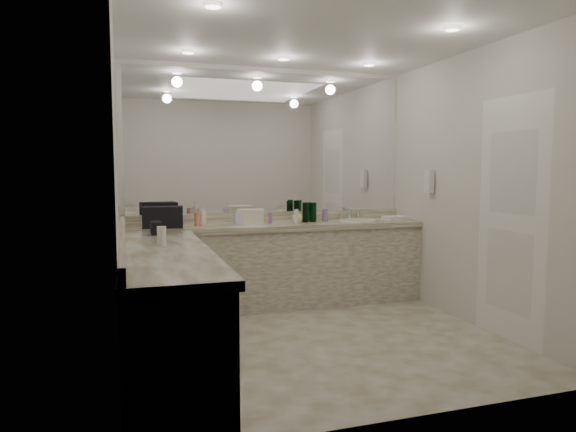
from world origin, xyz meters
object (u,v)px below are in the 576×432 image
object	(u,v)px
black_toiletry_bag	(163,216)
soap_bottle_b	(238,216)
soap_bottle_a	(202,215)
soap_bottle_c	(297,216)
hand_towel	(395,218)
wall_phone	(429,181)
sink	(357,221)
cream_cosmetic_case	(250,216)

from	to	relation	value
black_toiletry_bag	soap_bottle_b	distance (m)	0.78
soap_bottle_a	soap_bottle_c	xyz separation A→B (m)	(1.03, -0.04, -0.03)
soap_bottle_b	soap_bottle_c	world-z (taller)	soap_bottle_b
hand_towel	soap_bottle_c	distance (m)	1.17
wall_phone	black_toiletry_bag	distance (m)	2.81
wall_phone	hand_towel	distance (m)	0.63
sink	cream_cosmetic_case	xyz separation A→B (m)	(-1.24, 0.02, 0.09)
sink	hand_towel	distance (m)	0.45
sink	cream_cosmetic_case	world-z (taller)	cream_cosmetic_case
black_toiletry_bag	soap_bottle_c	distance (m)	1.43
sink	wall_phone	world-z (taller)	wall_phone
cream_cosmetic_case	soap_bottle_c	distance (m)	0.52
wall_phone	hand_towel	size ratio (longest dim) A/B	0.90
cream_cosmetic_case	soap_bottle_b	xyz separation A→B (m)	(-0.13, -0.03, 0.01)
sink	soap_bottle_a	xyz separation A→B (m)	(-1.75, 0.03, 0.11)
soap_bottle_b	soap_bottle_c	bearing A→B (deg)	0.16
cream_cosmetic_case	soap_bottle_c	xyz separation A→B (m)	(0.52, -0.03, -0.01)
cream_cosmetic_case	soap_bottle_a	distance (m)	0.51
hand_towel	soap_bottle_b	world-z (taller)	soap_bottle_b
soap_bottle_a	wall_phone	bearing A→B (deg)	-12.70
black_toiletry_bag	soap_bottle_c	xyz separation A→B (m)	(1.43, 0.04, -0.04)
soap_bottle_c	sink	bearing A→B (deg)	0.56
black_toiletry_bag	soap_bottle_a	size ratio (longest dim) A/B	1.86
hand_towel	soap_bottle_b	xyz separation A→B (m)	(-1.82, 0.05, 0.07)
black_toiletry_bag	wall_phone	bearing A→B (deg)	-9.26
hand_towel	soap_bottle_a	world-z (taller)	soap_bottle_a
black_toiletry_bag	soap_bottle_b	xyz separation A→B (m)	(0.78, 0.04, -0.02)
hand_towel	soap_bottle_a	xyz separation A→B (m)	(-2.20, 0.09, 0.08)
sink	cream_cosmetic_case	distance (m)	1.24
soap_bottle_b	soap_bottle_c	distance (m)	0.65
black_toiletry_bag	soap_bottle_b	world-z (taller)	black_toiletry_bag
sink	soap_bottle_a	size ratio (longest dim) A/B	2.11
wall_phone	hand_towel	bearing A→B (deg)	109.47
cream_cosmetic_case	hand_towel	size ratio (longest dim) A/B	1.07
sink	soap_bottle_b	size ratio (longest dim) A/B	2.33
soap_bottle_b	soap_bottle_c	xyz separation A→B (m)	(0.65, 0.00, -0.02)
soap_bottle_a	soap_bottle_c	distance (m)	1.03
hand_towel	soap_bottle_b	bearing A→B (deg)	178.42
wall_phone	cream_cosmetic_case	bearing A→B (deg)	164.27
black_toiletry_bag	soap_bottle_a	world-z (taller)	black_toiletry_bag
sink	black_toiletry_bag	size ratio (longest dim) A/B	1.14
cream_cosmetic_case	soap_bottle_b	world-z (taller)	soap_bottle_b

